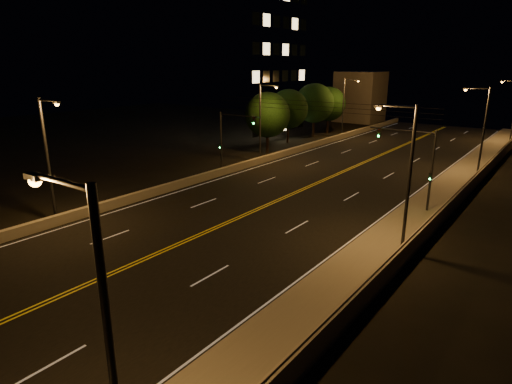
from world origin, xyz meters
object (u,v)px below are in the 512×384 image
Objects in this scene: streetlight_4 at (49,153)px; traffic_signal_left at (228,136)px; building_tower at (218,39)px; streetlight_0 at (102,345)px; tree_3 at (328,104)px; tree_2 at (314,103)px; streetlight_5 at (262,117)px; streetlight_6 at (345,104)px; streetlight_2 at (481,126)px; tree_0 at (268,115)px; tree_1 at (288,109)px; traffic_signal_right at (419,161)px; streetlight_1 at (405,170)px.

streetlight_4 is 1.38× the size of traffic_signal_left.
streetlight_0 is at bearing -50.86° from building_tower.
tree_3 is at bearing 94.65° from streetlight_4.
tree_3 is (0.07, 4.58, -0.44)m from tree_2.
streetlight_5 is 7.46m from traffic_signal_left.
streetlight_2 is at bearing -33.13° from streetlight_6.
streetlight_4 is 1.00× the size of streetlight_6.
tree_0 is at bearing -85.42° from tree_3.
streetlight_6 is 10.18m from tree_1.
traffic_signal_right is at bearing -28.67° from building_tower.
streetlight_1 is at bearing -21.50° from traffic_signal_left.
streetlight_4 is 1.00× the size of streetlight_5.
streetlight_2 is 41.79m from building_tower.
building_tower reaches higher than streetlight_6.
streetlight_0 and streetlight_4 have the same top height.
streetlight_4 is at bearing -84.79° from tree_2.
tree_3 is at bearing 122.92° from streetlight_1.
streetlight_2 is at bearing 56.92° from streetlight_4.
streetlight_5 reaches higher than tree_3.
streetlight_1 is 1.38× the size of traffic_signal_right.
tree_2 reaches higher than traffic_signal_right.
building_tower is (-18.75, 39.04, 9.71)m from streetlight_4.
streetlight_2 is 1.38× the size of traffic_signal_left.
building_tower reaches higher than streetlight_0.
streetlight_2 is at bearing 19.81° from streetlight_5.
streetlight_0 and streetlight_1 have the same top height.
traffic_signal_left is (-20.35, 28.21, -1.12)m from streetlight_0.
streetlight_1 is 1.08× the size of tree_2.
streetlight_0 is 54.60m from tree_1.
streetlight_0 is 1.00× the size of streetlight_2.
streetlight_4 is 17.94m from traffic_signal_left.
streetlight_4 reaches higher than tree_0.
building_tower is at bearing -157.30° from streetlight_6.
streetlight_4 and streetlight_5 have the same top height.
streetlight_0 is 1.15× the size of tree_0.
tree_0 is (-23.87, 40.05, -0.28)m from streetlight_0.
streetlight_6 is at bearing 29.70° from tree_2.
streetlight_2 is 1.08× the size of tree_2.
streetlight_1 is 26.34m from streetlight_5.
tree_1 is 0.93× the size of tree_2.
tree_3 is (14.76, 10.10, -10.12)m from building_tower.
streetlight_5 reaches higher than tree_1.
streetlight_4 is 29.82m from tree_0.
tree_0 is at bearing -172.42° from streetlight_2.
streetlight_1 reaches higher than traffic_signal_left.
building_tower reaches higher than streetlight_4.
streetlight_0 is 43.23m from streetlight_2.
streetlight_2 is 26.35m from tree_1.
streetlight_4 is at bearing -155.29° from streetlight_1.
traffic_signal_left is 0.21× the size of building_tower.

